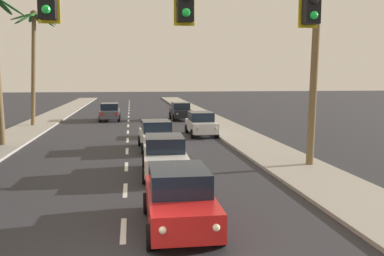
{
  "coord_description": "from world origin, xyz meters",
  "views": [
    {
      "loc": [
        0.27,
        -8.4,
        4.22
      ],
      "look_at": [
        2.64,
        8.0,
        2.2
      ],
      "focal_mm": 39.63,
      "sensor_mm": 36.0,
      "label": 1
    }
  ],
  "objects_px": {
    "sedan_fifth_in_queue": "(156,135)",
    "palm_left_farthest": "(34,43)",
    "sedan_third_in_queue": "(165,155)",
    "palm_right_second": "(317,5)",
    "sedan_oncoming_far": "(110,112)",
    "sedan_parked_mid_kerb": "(201,123)",
    "sedan_parked_nearest_kerb": "(181,111)",
    "traffic_signal_mast": "(267,30)",
    "sedan_lead_at_stop_bar": "(179,198)"
  },
  "relations": [
    {
      "from": "sedan_fifth_in_queue",
      "to": "palm_left_farthest",
      "type": "height_order",
      "value": "palm_left_farthest"
    },
    {
      "from": "sedan_third_in_queue",
      "to": "palm_right_second",
      "type": "relative_size",
      "value": 0.44
    },
    {
      "from": "sedan_fifth_in_queue",
      "to": "palm_right_second",
      "type": "relative_size",
      "value": 0.44
    },
    {
      "from": "sedan_oncoming_far",
      "to": "palm_left_farthest",
      "type": "distance_m",
      "value": 9.44
    },
    {
      "from": "palm_left_farthest",
      "to": "palm_right_second",
      "type": "bearing_deg",
      "value": -48.88
    },
    {
      "from": "sedan_third_in_queue",
      "to": "sedan_oncoming_far",
      "type": "xyz_separation_m",
      "value": [
        -3.42,
        23.38,
        0.0
      ]
    },
    {
      "from": "sedan_third_in_queue",
      "to": "sedan_fifth_in_queue",
      "type": "height_order",
      "value": "same"
    },
    {
      "from": "sedan_oncoming_far",
      "to": "sedan_parked_mid_kerb",
      "type": "bearing_deg",
      "value": -58.46
    },
    {
      "from": "sedan_third_in_queue",
      "to": "sedan_parked_nearest_kerb",
      "type": "relative_size",
      "value": 1.0
    },
    {
      "from": "sedan_fifth_in_queue",
      "to": "palm_left_farthest",
      "type": "relative_size",
      "value": 0.47
    },
    {
      "from": "sedan_parked_mid_kerb",
      "to": "sedan_oncoming_far",
      "type": "bearing_deg",
      "value": 121.54
    },
    {
      "from": "palm_left_farthest",
      "to": "palm_right_second",
      "type": "relative_size",
      "value": 0.95
    },
    {
      "from": "traffic_signal_mast",
      "to": "palm_left_farthest",
      "type": "relative_size",
      "value": 1.11
    },
    {
      "from": "palm_left_farthest",
      "to": "sedan_fifth_in_queue",
      "type": "bearing_deg",
      "value": -53.86
    },
    {
      "from": "traffic_signal_mast",
      "to": "palm_right_second",
      "type": "bearing_deg",
      "value": 60.66
    },
    {
      "from": "sedan_parked_mid_kerb",
      "to": "palm_right_second",
      "type": "xyz_separation_m",
      "value": [
        3.39,
        -11.37,
        6.53
      ]
    },
    {
      "from": "traffic_signal_mast",
      "to": "palm_left_farthest",
      "type": "height_order",
      "value": "palm_left_farthest"
    },
    {
      "from": "sedan_fifth_in_queue",
      "to": "palm_right_second",
      "type": "xyz_separation_m",
      "value": [
        6.95,
        -5.87,
        6.53
      ]
    },
    {
      "from": "sedan_parked_mid_kerb",
      "to": "palm_left_farthest",
      "type": "height_order",
      "value": "palm_left_farthest"
    },
    {
      "from": "traffic_signal_mast",
      "to": "sedan_third_in_queue",
      "type": "height_order",
      "value": "traffic_signal_mast"
    },
    {
      "from": "sedan_third_in_queue",
      "to": "sedan_fifth_in_queue",
      "type": "distance_m",
      "value": 6.48
    },
    {
      "from": "sedan_lead_at_stop_bar",
      "to": "sedan_parked_nearest_kerb",
      "type": "xyz_separation_m",
      "value": [
        3.53,
        29.7,
        0.0
      ]
    },
    {
      "from": "traffic_signal_mast",
      "to": "sedan_lead_at_stop_bar",
      "type": "xyz_separation_m",
      "value": [
        -1.51,
        2.84,
        -4.33
      ]
    },
    {
      "from": "sedan_third_in_queue",
      "to": "sedan_oncoming_far",
      "type": "height_order",
      "value": "same"
    },
    {
      "from": "sedan_parked_nearest_kerb",
      "to": "sedan_lead_at_stop_bar",
      "type": "bearing_deg",
      "value": -96.77
    },
    {
      "from": "sedan_oncoming_far",
      "to": "sedan_parked_nearest_kerb",
      "type": "xyz_separation_m",
      "value": [
        6.84,
        -0.16,
        0.0
      ]
    },
    {
      "from": "traffic_signal_mast",
      "to": "sedan_parked_nearest_kerb",
      "type": "height_order",
      "value": "traffic_signal_mast"
    },
    {
      "from": "sedan_third_in_queue",
      "to": "palm_right_second",
      "type": "distance_m",
      "value": 9.58
    },
    {
      "from": "sedan_oncoming_far",
      "to": "sedan_parked_nearest_kerb",
      "type": "distance_m",
      "value": 6.84
    },
    {
      "from": "sedan_fifth_in_queue",
      "to": "sedan_oncoming_far",
      "type": "height_order",
      "value": "same"
    },
    {
      "from": "sedan_oncoming_far",
      "to": "sedan_parked_nearest_kerb",
      "type": "relative_size",
      "value": 1.0
    },
    {
      "from": "sedan_third_in_queue",
      "to": "palm_left_farthest",
      "type": "distance_m",
      "value": 22.21
    },
    {
      "from": "traffic_signal_mast",
      "to": "sedan_oncoming_far",
      "type": "xyz_separation_m",
      "value": [
        -4.82,
        32.7,
        -4.33
      ]
    },
    {
      "from": "sedan_fifth_in_queue",
      "to": "sedan_oncoming_far",
      "type": "bearing_deg",
      "value": 101.53
    },
    {
      "from": "sedan_parked_mid_kerb",
      "to": "traffic_signal_mast",
      "type": "bearing_deg",
      "value": -95.85
    },
    {
      "from": "sedan_parked_nearest_kerb",
      "to": "palm_right_second",
      "type": "bearing_deg",
      "value": -81.07
    },
    {
      "from": "sedan_oncoming_far",
      "to": "sedan_parked_mid_kerb",
      "type": "distance_m",
      "value": 13.39
    },
    {
      "from": "sedan_third_in_queue",
      "to": "sedan_parked_nearest_kerb",
      "type": "xyz_separation_m",
      "value": [
        3.42,
        23.22,
        0.0
      ]
    },
    {
      "from": "palm_left_farthest",
      "to": "sedan_parked_mid_kerb",
      "type": "bearing_deg",
      "value": -29.41
    },
    {
      "from": "sedan_oncoming_far",
      "to": "palm_right_second",
      "type": "distance_m",
      "value": 25.88
    },
    {
      "from": "sedan_fifth_in_queue",
      "to": "palm_right_second",
      "type": "bearing_deg",
      "value": -40.21
    },
    {
      "from": "sedan_parked_mid_kerb",
      "to": "sedan_parked_nearest_kerb",
      "type": "bearing_deg",
      "value": 90.81
    },
    {
      "from": "sedan_fifth_in_queue",
      "to": "sedan_oncoming_far",
      "type": "relative_size",
      "value": 1.01
    },
    {
      "from": "sedan_lead_at_stop_bar",
      "to": "sedan_parked_mid_kerb",
      "type": "xyz_separation_m",
      "value": [
        3.69,
        18.45,
        0.0
      ]
    },
    {
      "from": "sedan_parked_nearest_kerb",
      "to": "palm_right_second",
      "type": "distance_m",
      "value": 23.81
    },
    {
      "from": "sedan_fifth_in_queue",
      "to": "traffic_signal_mast",
      "type": "bearing_deg",
      "value": -85.03
    },
    {
      "from": "traffic_signal_mast",
      "to": "sedan_oncoming_far",
      "type": "height_order",
      "value": "traffic_signal_mast"
    },
    {
      "from": "sedan_fifth_in_queue",
      "to": "sedan_parked_nearest_kerb",
      "type": "distance_m",
      "value": 17.09
    },
    {
      "from": "sedan_third_in_queue",
      "to": "sedan_oncoming_far",
      "type": "bearing_deg",
      "value": 98.33
    },
    {
      "from": "sedan_oncoming_far",
      "to": "palm_right_second",
      "type": "height_order",
      "value": "palm_right_second"
    }
  ]
}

